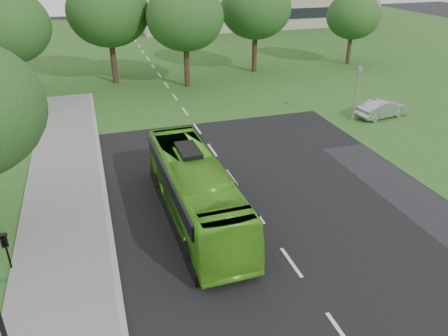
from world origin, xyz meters
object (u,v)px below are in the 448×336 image
at_px(tree_park_c, 185,17).
at_px(tree_park_e, 353,16).
at_px(tree_park_a, 5,26).
at_px(tree_park_d, 256,8).
at_px(sedan, 382,109).
at_px(tree_park_b, 108,12).
at_px(camera_pole, 357,87).
at_px(bus, 195,190).

height_order(tree_park_c, tree_park_e, tree_park_c).
distance_m(tree_park_a, tree_park_d, 23.23).
bearing_deg(sedan, tree_park_a, 55.96).
distance_m(tree_park_b, tree_park_c, 7.27).
bearing_deg(tree_park_b, camera_pole, -45.20).
relative_size(tree_park_c, sedan, 2.21).
xyz_separation_m(tree_park_c, sedan, (12.47, -12.98, -5.62)).
bearing_deg(bus, camera_pole, 31.28).
relative_size(tree_park_c, bus, 0.86).
relative_size(tree_park_a, tree_park_b, 0.94).
height_order(tree_park_c, camera_pole, tree_park_c).
xyz_separation_m(tree_park_a, sedan, (27.22, -12.27, -5.62)).
distance_m(bus, sedan, 19.76).
bearing_deg(sedan, camera_pole, 82.70).
relative_size(tree_park_a, bus, 0.86).
bearing_deg(camera_pole, bus, -157.09).
xyz_separation_m(tree_park_c, tree_park_d, (8.12, 3.38, 0.12)).
distance_m(tree_park_c, bus, 23.49).
relative_size(sedan, camera_pole, 1.01).
xyz_separation_m(bus, camera_pole, (14.68, 9.39, 1.19)).
xyz_separation_m(tree_park_d, tree_park_e, (11.39, -0.12, -1.18)).
xyz_separation_m(tree_park_a, tree_park_b, (8.28, 4.03, 0.34)).
bearing_deg(sedan, tree_park_b, 39.49).
xyz_separation_m(tree_park_b, bus, (1.62, -25.80, -5.13)).
bearing_deg(tree_park_b, tree_park_e, -0.13).
bearing_deg(tree_park_c, tree_park_e, 9.50).
height_order(tree_park_a, tree_park_d, tree_park_d).
height_order(tree_park_e, sedan, tree_park_e).
height_order(tree_park_a, tree_park_e, tree_park_a).
height_order(tree_park_c, bus, tree_park_c).
xyz_separation_m(tree_park_b, tree_park_e, (25.97, -0.06, -1.39)).
height_order(tree_park_a, sedan, tree_park_a).
distance_m(tree_park_a, camera_pole, 27.76).
height_order(tree_park_d, tree_park_e, tree_park_d).
distance_m(tree_park_a, tree_park_e, 34.50).
distance_m(tree_park_e, sedan, 18.28).
bearing_deg(tree_park_e, camera_pole, -120.59).
height_order(tree_park_a, camera_pole, tree_park_a).
bearing_deg(camera_pole, sedan, -7.21).
bearing_deg(tree_park_b, bus, -86.40).
bearing_deg(tree_park_a, bus, -65.53).
height_order(bus, sedan, bus).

